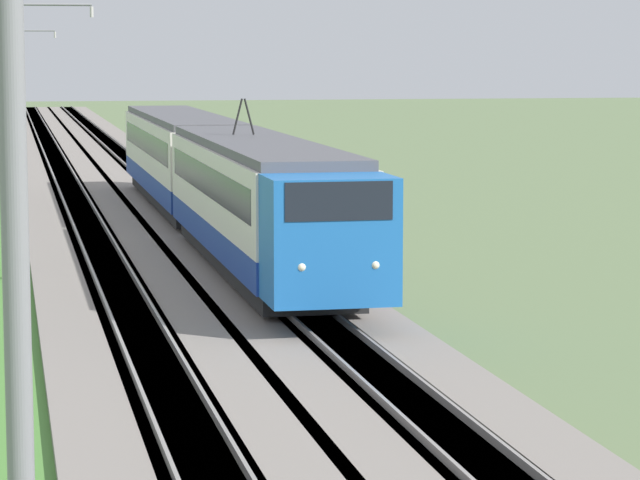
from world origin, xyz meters
name	(u,v)px	position (x,y,z in m)	size (l,w,h in m)	color
ballast_main	(85,223)	(50.00, 0.00, 0.15)	(240.00, 4.40, 0.30)	gray
ballast_adjacent	(194,221)	(50.00, -4.12, 0.15)	(240.00, 4.40, 0.30)	gray
track_main	(85,223)	(50.00, 0.00, 0.16)	(240.00, 1.57, 0.45)	#4C4238
track_adjacent	(194,221)	(50.00, -4.12, 0.16)	(240.00, 1.57, 0.45)	#4C4238
passenger_train	(214,173)	(44.35, -4.12, 2.41)	(39.10, 2.97, 5.14)	blue
catenary_mast_near	(24,296)	(5.37, 2.71, 4.56)	(0.22, 2.56, 8.83)	slate
catenary_mast_mid	(9,124)	(36.44, 2.71, 4.50)	(0.22, 2.56, 8.72)	slate
catenary_mast_far	(7,97)	(67.51, 2.71, 4.36)	(0.22, 2.56, 8.44)	slate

